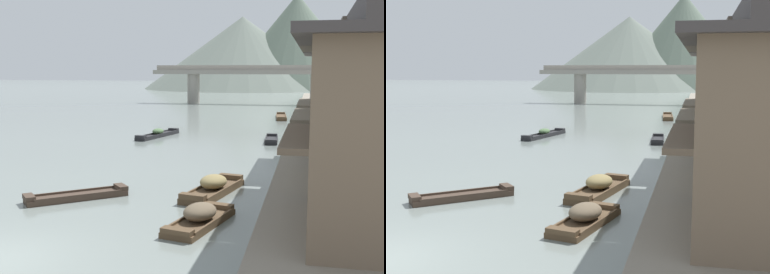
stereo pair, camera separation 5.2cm
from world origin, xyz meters
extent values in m
cube|color=#232326|center=(5.61, 24.28, 0.10)|extent=(1.04, 3.53, 0.20)
cube|color=#232326|center=(5.53, 25.87, 0.29)|extent=(0.79, 0.40, 0.18)
cube|color=#232326|center=(5.70, 22.69, 0.29)|extent=(0.79, 0.40, 0.18)
cube|color=#232326|center=(5.23, 24.26, 0.24)|extent=(0.24, 2.99, 0.08)
cube|color=#232326|center=(6.00, 24.30, 0.24)|extent=(0.24, 2.99, 0.08)
cube|color=#232326|center=(-2.88, 24.97, 0.10)|extent=(1.99, 5.32, 0.21)
cube|color=#232326|center=(-3.43, 22.55, 0.30)|extent=(0.82, 0.52, 0.19)
cube|color=#232326|center=(-2.33, 27.40, 0.30)|extent=(0.82, 0.52, 0.19)
cube|color=#232326|center=(-2.51, 24.89, 0.25)|extent=(1.13, 4.67, 0.08)
cube|color=#232326|center=(-3.26, 25.06, 0.25)|extent=(1.13, 4.67, 0.08)
ellipsoid|color=#4C6B42|center=(-2.88, 24.97, 0.42)|extent=(0.98, 1.21, 0.42)
cube|color=brown|center=(5.27, 41.70, 0.11)|extent=(1.43, 5.82, 0.22)
cube|color=brown|center=(5.07, 44.42, 0.32)|extent=(0.92, 0.43, 0.20)
cube|color=brown|center=(5.48, 38.97, 0.32)|extent=(0.92, 0.43, 0.20)
cube|color=brown|center=(4.81, 41.66, 0.26)|extent=(0.48, 5.26, 0.08)
cube|color=brown|center=(5.73, 41.73, 0.26)|extent=(0.48, 5.26, 0.08)
cube|color=brown|center=(4.86, 4.29, 0.09)|extent=(1.87, 3.64, 0.18)
cube|color=brown|center=(5.22, 5.84, 0.27)|extent=(1.06, 0.58, 0.16)
cube|color=brown|center=(4.51, 2.74, 0.27)|extent=(1.06, 0.58, 0.16)
cube|color=brown|center=(4.36, 4.41, 0.22)|extent=(0.75, 2.92, 0.08)
cube|color=brown|center=(5.37, 4.17, 0.22)|extent=(0.75, 2.92, 0.08)
ellipsoid|color=brown|center=(4.86, 4.29, 0.46)|extent=(1.30, 1.60, 0.55)
cube|color=#423328|center=(-0.55, 6.49, 0.10)|extent=(3.55, 3.27, 0.20)
cube|color=#423328|center=(-1.92, 5.29, 0.29)|extent=(0.80, 0.84, 0.18)
cube|color=#423328|center=(0.81, 7.69, 0.29)|extent=(0.80, 0.84, 0.18)
cube|color=#423328|center=(-0.28, 6.19, 0.24)|extent=(2.64, 2.33, 0.08)
cube|color=#423328|center=(-0.82, 6.80, 0.24)|extent=(2.64, 2.33, 0.08)
cube|color=brown|center=(4.50, 8.53, 0.12)|extent=(2.01, 4.40, 0.23)
cube|color=brown|center=(4.91, 10.46, 0.34)|extent=(1.08, 0.57, 0.21)
cube|color=brown|center=(4.08, 6.59, 0.34)|extent=(1.08, 0.57, 0.21)
cube|color=brown|center=(3.97, 8.64, 0.27)|extent=(0.86, 3.69, 0.08)
cube|color=brown|center=(5.02, 8.42, 0.27)|extent=(0.86, 3.69, 0.08)
ellipsoid|color=olive|center=(4.50, 8.53, 0.52)|extent=(1.31, 1.63, 0.57)
cube|color=brown|center=(7.92, 2.73, 3.22)|extent=(0.70, 5.48, 0.16)
cube|color=gray|center=(10.56, 9.49, 3.22)|extent=(4.59, 5.94, 5.20)
cube|color=#6E6151|center=(7.92, 9.49, 3.22)|extent=(0.70, 5.94, 0.16)
cube|color=#4C4238|center=(10.56, 9.49, 5.94)|extent=(5.49, 6.84, 0.24)
cube|color=#4C4238|center=(10.56, 9.49, 6.41)|extent=(2.75, 6.84, 0.70)
cube|color=gray|center=(11.19, 16.98, 3.22)|extent=(5.85, 6.11, 5.20)
cube|color=#6E6151|center=(7.92, 16.98, 3.22)|extent=(0.70, 6.11, 0.16)
cube|color=#3D3838|center=(11.19, 16.98, 5.94)|extent=(6.75, 7.01, 0.24)
cube|color=#3D3838|center=(11.19, 16.98, 6.41)|extent=(3.51, 7.01, 0.70)
cube|color=gray|center=(0.00, 62.75, 4.60)|extent=(29.65, 2.40, 0.60)
cylinder|color=gray|center=(-8.89, 62.75, 2.15)|extent=(1.80, 1.80, 4.30)
cylinder|color=gray|center=(8.89, 62.75, 2.15)|extent=(1.80, 1.80, 4.30)
cube|color=gray|center=(0.00, 63.75, 5.25)|extent=(29.65, 0.30, 0.70)
cone|color=slate|center=(-9.55, 121.48, 9.18)|extent=(50.64, 50.64, 18.36)
cone|color=#5B6B5B|center=(4.07, 122.08, 11.82)|extent=(38.45, 38.45, 23.65)
cone|color=#5B6B5B|center=(4.35, 139.74, 6.58)|extent=(58.18, 58.18, 13.16)
camera|label=1|loc=(8.30, -11.48, 5.07)|focal=47.87mm
camera|label=2|loc=(8.35, -11.47, 5.07)|focal=47.87mm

